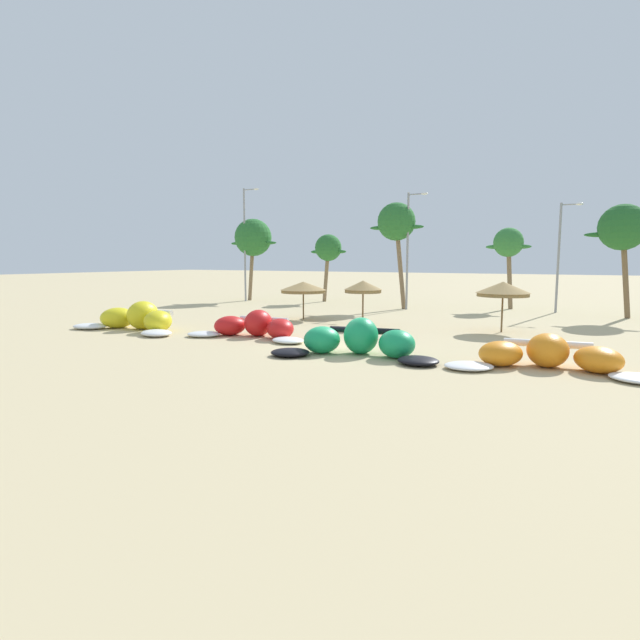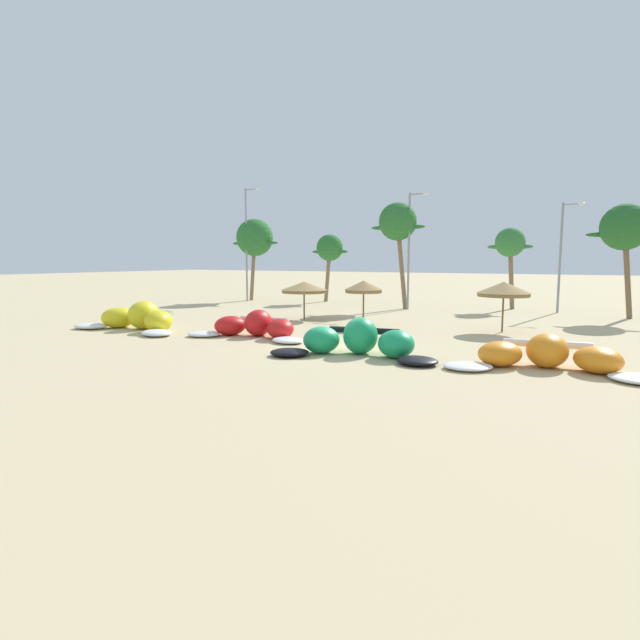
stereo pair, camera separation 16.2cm
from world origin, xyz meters
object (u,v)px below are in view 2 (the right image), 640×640
at_px(kite_center, 547,356).
at_px(palm_left, 330,249).
at_px(kite_left, 255,327).
at_px(kite_left_of_center, 358,341).
at_px(lamppost_east_center, 562,252).
at_px(beach_umbrella_near_palms, 504,289).
at_px(beach_umbrella_near_van, 304,287).
at_px(palm_leftmost, 255,238).
at_px(lamppost_west, 247,240).
at_px(lamppost_west_center, 410,245).
at_px(kite_far_left, 138,319).
at_px(palm_center_right, 625,228).
at_px(beach_umbrella_middle, 364,287).
at_px(palm_center_left, 510,244).
at_px(palm_left_of_gap, 398,223).

relative_size(kite_center, palm_left, 1.19).
bearing_deg(kite_left, kite_left_of_center, -16.88).
bearing_deg(kite_left_of_center, lamppost_east_center, 75.35).
height_order(kite_left_of_center, kite_center, kite_left_of_center).
bearing_deg(beach_umbrella_near_palms, beach_umbrella_near_van, -179.42).
xyz_separation_m(beach_umbrella_near_van, palm_leftmost, (-12.64, 11.63, 3.97)).
bearing_deg(palm_left, lamppost_west, -154.37).
distance_m(kite_left, lamppost_west_center, 18.98).
relative_size(kite_center, lamppost_west_center, 0.82).
relative_size(beach_umbrella_near_palms, lamppost_west_center, 0.32).
bearing_deg(kite_far_left, lamppost_west, 109.13).
height_order(beach_umbrella_near_palms, palm_left, palm_left).
xyz_separation_m(kite_far_left, lamppost_east_center, (20.80, 22.49, 4.05)).
relative_size(kite_left, palm_center_right, 0.91).
relative_size(palm_leftmost, lamppost_west, 0.74).
xyz_separation_m(beach_umbrella_near_palms, lamppost_west, (-25.62, 10.29, 3.54)).
xyz_separation_m(kite_left_of_center, beach_umbrella_middle, (-3.77, 8.91, 1.82)).
distance_m(kite_left, beach_umbrella_near_van, 8.44).
bearing_deg(palm_left, lamppost_west_center, -21.52).
bearing_deg(lamppost_west_center, palm_left, 158.48).
height_order(kite_left_of_center, palm_center_right, palm_center_right).
relative_size(kite_left, kite_center, 0.93).
height_order(kite_left_of_center, beach_umbrella_middle, beach_umbrella_middle).
distance_m(kite_left, lamppost_east_center, 25.48).
height_order(kite_center, palm_center_left, palm_center_left).
bearing_deg(lamppost_west_center, lamppost_east_center, 15.96).
height_order(palm_center_right, lamppost_east_center, lamppost_east_center).
xyz_separation_m(palm_leftmost, lamppost_east_center, (27.60, 1.70, -1.49)).
bearing_deg(lamppost_west_center, palm_center_left, 32.76).
bearing_deg(palm_center_right, beach_umbrella_near_van, -148.62).
relative_size(palm_left_of_gap, palm_center_right, 1.11).
height_order(palm_center_left, lamppost_west_center, lamppost_west_center).
relative_size(palm_center_left, palm_center_right, 0.85).
height_order(kite_far_left, kite_center, kite_far_left).
xyz_separation_m(beach_umbrella_near_van, lamppost_west, (-12.64, 10.42, 3.78)).
xyz_separation_m(lamppost_west, lamppost_east_center, (27.59, 2.90, -1.30)).
height_order(beach_umbrella_near_van, lamppost_west, lamppost_west).
bearing_deg(beach_umbrella_near_palms, palm_left_of_gap, 134.60).
distance_m(kite_far_left, lamppost_west_center, 22.17).
xyz_separation_m(kite_left, palm_leftmost, (-14.42, 19.71, 5.63)).
bearing_deg(palm_center_left, beach_umbrella_near_palms, -82.00).
xyz_separation_m(kite_center, beach_umbrella_near_van, (-16.20, 9.28, 1.71)).
relative_size(kite_far_left, palm_leftmost, 0.99).
distance_m(palm_left, lamppost_west_center, 10.09).
xyz_separation_m(beach_umbrella_middle, palm_left, (-10.46, 15.19, 2.66)).
height_order(palm_center_left, palm_center_right, palm_center_right).
distance_m(palm_left_of_gap, lamppost_east_center, 12.78).
bearing_deg(beach_umbrella_middle, kite_center, -35.51).
xyz_separation_m(lamppost_west, lamppost_west_center, (16.60, -0.24, -0.75)).
relative_size(kite_center, beach_umbrella_near_van, 2.42).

